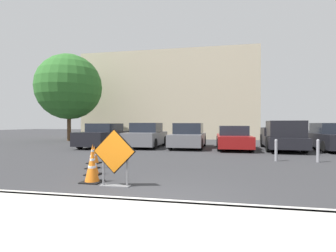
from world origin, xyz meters
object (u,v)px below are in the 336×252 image
object	(u,v)px
traffic_cone_fourth	(94,155)
parked_car_fourth	(233,138)
parked_car_nearest	(104,136)
traffic_cone_nearest	(92,167)
parked_car_second	(146,136)
road_closed_sign	(114,156)
parked_car_third	(188,136)
bollard_nearest	(276,149)
parked_car_fifth	(331,138)
traffic_cone_third	(92,157)
traffic_cone_second	(93,164)
bollard_second	(318,150)
pickup_truck	(282,137)

from	to	relation	value
traffic_cone_fourth	parked_car_fourth	xyz separation A→B (m)	(5.34, 6.67, 0.32)
parked_car_nearest	traffic_cone_nearest	bearing A→B (deg)	114.85
parked_car_second	parked_car_fourth	world-z (taller)	parked_car_second
road_closed_sign	parked_car_nearest	size ratio (longest dim) A/B	0.29
parked_car_nearest	parked_car_third	size ratio (longest dim) A/B	1.05
bollard_nearest	traffic_cone_fourth	bearing A→B (deg)	-164.15
traffic_cone_fourth	parked_car_fifth	size ratio (longest dim) A/B	0.14
traffic_cone_third	parked_car_nearest	bearing A→B (deg)	112.38
road_closed_sign	bollard_nearest	size ratio (longest dim) A/B	1.57
parked_car_nearest	parked_car_third	world-z (taller)	parked_car_third
traffic_cone_nearest	parked_car_second	world-z (taller)	parked_car_second
traffic_cone_second	bollard_second	world-z (taller)	bollard_second
traffic_cone_third	parked_car_fourth	size ratio (longest dim) A/B	0.18
traffic_cone_third	bollard_second	distance (m)	8.35
traffic_cone_fourth	parked_car_nearest	bearing A→B (deg)	112.04
traffic_cone_fourth	pickup_truck	xyz separation A→B (m)	(7.98, 6.43, 0.43)
traffic_cone_fourth	bollard_second	distance (m)	8.50
bollard_nearest	bollard_second	distance (m)	1.51
traffic_cone_third	parked_car_fourth	distance (m)	9.13
traffic_cone_fourth	parked_car_third	bearing A→B (deg)	68.86
traffic_cone_fourth	bollard_nearest	bearing A→B (deg)	15.85
traffic_cone_third	parked_car_fifth	distance (m)	12.97
parked_car_nearest	parked_car_fifth	world-z (taller)	parked_car_fifth
traffic_cone_second	bollard_nearest	distance (m)	6.98
road_closed_sign	traffic_cone_third	distance (m)	2.79
parked_car_nearest	parked_car_second	xyz separation A→B (m)	(2.65, 0.38, 0.00)
bollard_nearest	bollard_second	bearing A→B (deg)	0.00
traffic_cone_third	bollard_nearest	size ratio (longest dim) A/B	0.93
pickup_truck	bollard_second	bearing A→B (deg)	96.93
traffic_cone_nearest	traffic_cone_second	bearing A→B (deg)	115.46
parked_car_nearest	bollard_second	xyz separation A→B (m)	(10.90, -4.56, -0.23)
parked_car_nearest	traffic_cone_fourth	bearing A→B (deg)	113.51
pickup_truck	parked_car_fifth	bearing A→B (deg)	-165.22
road_closed_sign	bollard_nearest	world-z (taller)	road_closed_sign
road_closed_sign	parked_car_fifth	bearing A→B (deg)	50.38
parked_car_nearest	parked_car_third	distance (m)	5.33
parked_car_third	parked_car_fourth	size ratio (longest dim) A/B	0.96
traffic_cone_nearest	traffic_cone_fourth	bearing A→B (deg)	116.24
parked_car_fourth	bollard_nearest	distance (m)	4.96
parked_car_nearest	parked_car_fourth	distance (m)	7.96
traffic_cone_third	parked_car_third	distance (m)	8.31
traffic_cone_second	pickup_truck	size ratio (longest dim) A/B	0.12
traffic_cone_nearest	parked_car_fourth	distance (m)	10.37
parked_car_nearest	parked_car_fifth	xyz separation A→B (m)	(13.27, 0.51, -0.01)
traffic_cone_third	parked_car_second	world-z (taller)	parked_car_second
traffic_cone_second	parked_car_second	size ratio (longest dim) A/B	0.15
traffic_cone_second	parked_car_fifth	bearing A→B (deg)	43.08
traffic_cone_second	traffic_cone_fourth	xyz separation A→B (m)	(-1.01, 2.03, 0.02)
parked_car_nearest	bollard_second	world-z (taller)	parked_car_nearest
parked_car_fourth	pickup_truck	bearing A→B (deg)	173.30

